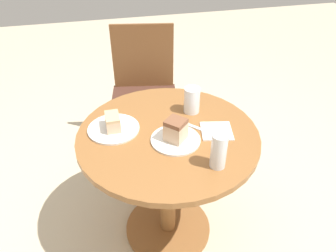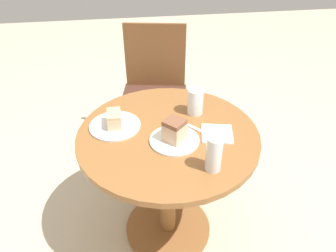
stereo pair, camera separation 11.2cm
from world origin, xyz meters
TOP-DOWN VIEW (x-y plane):
  - ground_plane at (0.00, 0.00)m, footprint 8.00×8.00m
  - table at (0.00, 0.00)m, footprint 0.86×0.86m
  - chair at (0.02, 0.81)m, footprint 0.52×0.51m
  - plate_near at (0.02, -0.06)m, footprint 0.23×0.23m
  - plate_far at (-0.25, 0.09)m, footprint 0.25×0.25m
  - cake_slice_near at (0.02, -0.06)m, footprint 0.12×0.12m
  - cake_slice_far at (-0.25, 0.09)m, footprint 0.07×0.10m
  - glass_lemonade at (0.16, 0.15)m, footprint 0.08×0.08m
  - glass_water at (0.15, -0.26)m, footprint 0.07×0.07m
  - napkin_stack at (0.22, -0.04)m, footprint 0.17×0.17m
  - fork at (0.13, 0.02)m, footprint 0.12×0.13m

SIDE VIEW (x-z plane):
  - ground_plane at x=0.00m, z-range 0.00..0.00m
  - chair at x=0.02m, z-range 0.03..0.94m
  - table at x=0.00m, z-range 0.16..0.88m
  - fork at x=0.13m, z-range 0.71..0.72m
  - napkin_stack at x=0.22m, z-range 0.71..0.72m
  - plate_near at x=0.02m, z-range 0.71..0.72m
  - plate_far at x=-0.25m, z-range 0.71..0.72m
  - cake_slice_far at x=-0.25m, z-range 0.72..0.80m
  - glass_lemonade at x=0.16m, z-range 0.71..0.84m
  - cake_slice_near at x=0.02m, z-range 0.72..0.83m
  - glass_water at x=0.15m, z-range 0.71..0.87m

